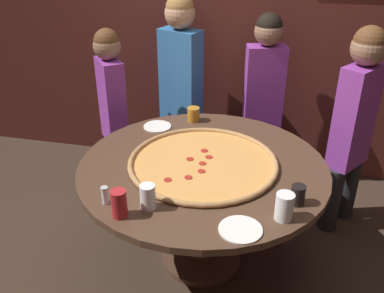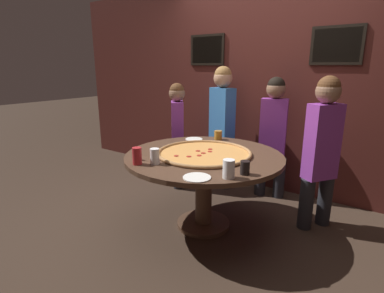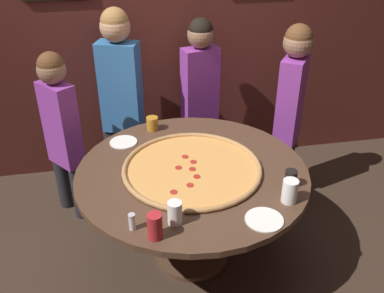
{
  "view_description": "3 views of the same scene",
  "coord_description": "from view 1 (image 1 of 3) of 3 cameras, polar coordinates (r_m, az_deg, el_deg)",
  "views": [
    {
      "loc": [
        0.42,
        -2.14,
        2.04
      ],
      "look_at": [
        -0.05,
        -0.06,
        0.88
      ],
      "focal_mm": 40.0,
      "sensor_mm": 36.0,
      "label": 1
    },
    {
      "loc": [
        1.45,
        -2.27,
        1.54
      ],
      "look_at": [
        -0.07,
        -0.1,
        0.82
      ],
      "focal_mm": 28.0,
      "sensor_mm": 36.0,
      "label": 2
    },
    {
      "loc": [
        -0.42,
        -2.22,
        2.25
      ],
      "look_at": [
        0.02,
        0.09,
        0.86
      ],
      "focal_mm": 40.0,
      "sensor_mm": 36.0,
      "label": 3
    }
  ],
  "objects": [
    {
      "name": "diner_side_right",
      "position": [
        3.46,
        -1.51,
        8.81
      ],
      "size": [
        0.41,
        0.27,
        1.54
      ],
      "rotation": [
        0.0,
        0.0,
        2.78
      ],
      "color": "#232328",
      "rests_on": "ground_plane"
    },
    {
      "name": "drink_cup_far_left",
      "position": [
        2.24,
        13.94,
        -6.29
      ],
      "size": [
        0.07,
        0.07,
        0.11
      ],
      "primitive_type": "cylinder",
      "color": "black",
      "rests_on": "dining_table"
    },
    {
      "name": "drink_cup_by_shaker",
      "position": [
        3.05,
        0.19,
        4.31
      ],
      "size": [
        0.09,
        0.09,
        0.1
      ],
      "primitive_type": "cylinder",
      "color": "#BC7A23",
      "rests_on": "dining_table"
    },
    {
      "name": "dining_table",
      "position": [
        2.61,
        1.43,
        -5.08
      ],
      "size": [
        1.48,
        1.48,
        0.74
      ],
      "color": "#4C3323",
      "rests_on": "ground_plane"
    },
    {
      "name": "drink_cup_near_right",
      "position": [
        2.11,
        12.21,
        -7.85
      ],
      "size": [
        0.09,
        0.09,
        0.14
      ],
      "primitive_type": "cylinder",
      "color": "white",
      "rests_on": "dining_table"
    },
    {
      "name": "diner_side_left",
      "position": [
        3.43,
        9.52,
        7.05
      ],
      "size": [
        0.38,
        0.23,
        1.43
      ],
      "rotation": [
        0.0,
        0.0,
        -2.89
      ],
      "color": "#232328",
      "rests_on": "ground_plane"
    },
    {
      "name": "back_wall",
      "position": [
        3.58,
        6.07,
        16.45
      ],
      "size": [
        6.4,
        0.08,
        2.6
      ],
      "color": "#4C1E19",
      "rests_on": "ground_plane"
    },
    {
      "name": "condiment_shaker",
      "position": [
        2.23,
        -11.53,
        -6.38
      ],
      "size": [
        0.04,
        0.04,
        0.1
      ],
      "color": "silver",
      "rests_on": "dining_table"
    },
    {
      "name": "drink_cup_front_edge",
      "position": [
        2.15,
        -5.91,
        -6.71
      ],
      "size": [
        0.08,
        0.08,
        0.13
      ],
      "primitive_type": "cylinder",
      "color": "white",
      "rests_on": "dining_table"
    },
    {
      "name": "white_plate_far_back",
      "position": [
        2.05,
        6.48,
        -10.93
      ],
      "size": [
        0.21,
        0.21,
        0.01
      ],
      "primitive_type": "cylinder",
      "color": "white",
      "rests_on": "dining_table"
    },
    {
      "name": "giant_pizza",
      "position": [
        2.52,
        1.49,
        -2.19
      ],
      "size": [
        0.89,
        0.89,
        0.03
      ],
      "color": "#E0994C",
      "rests_on": "dining_table"
    },
    {
      "name": "white_plate_left_side",
      "position": [
        2.99,
        -4.64,
        2.69
      ],
      "size": [
        0.19,
        0.19,
        0.01
      ],
      "primitive_type": "cylinder",
      "color": "white",
      "rests_on": "dining_table"
    },
    {
      "name": "diner_far_left",
      "position": [
        3.05,
        20.78,
        3.17
      ],
      "size": [
        0.32,
        0.37,
        1.46
      ],
      "rotation": [
        0.0,
        0.0,
        -2.18
      ],
      "color": "#232328",
      "rests_on": "ground_plane"
    },
    {
      "name": "drink_cup_far_right",
      "position": [
        2.11,
        -9.7,
        -7.52
      ],
      "size": [
        0.08,
        0.08,
        0.15
      ],
      "primitive_type": "cylinder",
      "color": "#B22328",
      "rests_on": "dining_table"
    },
    {
      "name": "diner_centre_back",
      "position": [
        3.35,
        -10.55,
        5.54
      ],
      "size": [
        0.31,
        0.34,
        1.34
      ],
      "rotation": [
        0.0,
        0.0,
        2.25
      ],
      "color": "#232328",
      "rests_on": "ground_plane"
    },
    {
      "name": "ground_plane",
      "position": [
        2.98,
        1.29,
        -14.7
      ],
      "size": [
        24.0,
        24.0,
        0.0
      ],
      "primitive_type": "plane",
      "color": "#38281E"
    }
  ]
}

